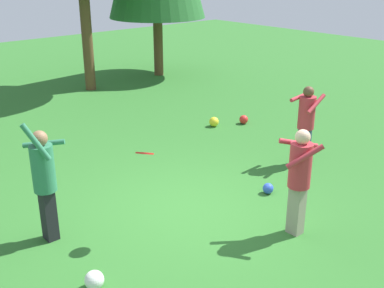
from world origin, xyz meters
The scene contains 9 objects.
ground_plane centered at (0.00, 0.00, 0.00)m, with size 40.00×40.00×0.00m, color #2D6B28.
person_thrower centered at (-2.17, 0.74, 1.06)m, with size 0.69×0.69×1.96m.
person_catcher centered at (0.80, -1.65, 1.03)m, with size 0.75×0.74×1.73m.
person_bystander centered at (3.17, -0.05, 0.99)m, with size 0.58×0.50×1.67m.
frisbee centered at (-1.00, -0.18, 1.39)m, with size 0.37×0.37×0.13m.
ball_blue centered at (1.54, -0.49, 0.10)m, with size 0.20×0.20×0.20m, color blue.
ball_yellow centered at (3.43, 2.92, 0.13)m, with size 0.25×0.25×0.25m, color yellow.
ball_red centered at (4.17, 2.56, 0.12)m, with size 0.23×0.23×0.23m, color red.
ball_white centered at (-2.29, -0.76, 0.13)m, with size 0.26×0.26×0.26m, color white.
Camera 1 is at (-4.75, -5.49, 4.04)m, focal length 44.66 mm.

